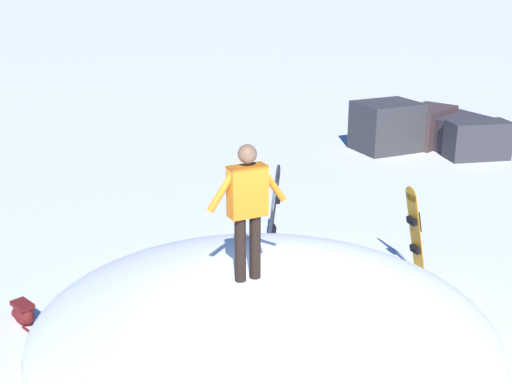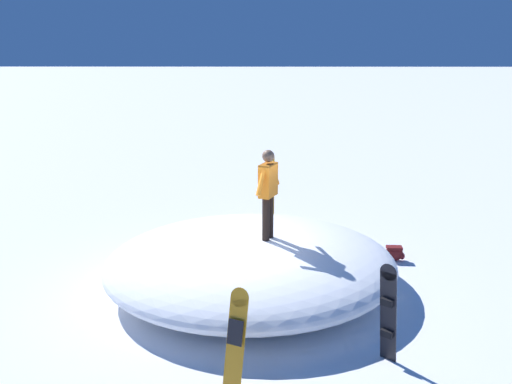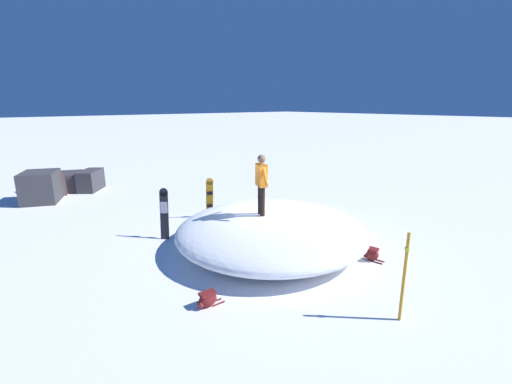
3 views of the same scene
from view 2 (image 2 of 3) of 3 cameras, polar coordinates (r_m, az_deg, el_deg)
ground at (r=10.93m, az=-2.49°, el=-10.45°), size 240.00×240.00×0.00m
snow_mound at (r=11.05m, az=-0.54°, el=-7.17°), size 7.40×7.33×1.06m
snowboarder_standing at (r=10.48m, az=1.24°, el=0.40°), size 0.48×0.99×1.73m
snowboard_primary_upright at (r=7.75m, az=-2.07°, el=-15.13°), size 0.39×0.43×1.54m
snowboard_secondary_upright at (r=8.67m, az=13.30°, el=-11.81°), size 0.33×0.33×1.62m
backpack_near at (r=13.53m, az=-6.56°, el=-4.65°), size 0.35×0.58×0.36m
backpack_far at (r=12.87m, az=13.93°, el=-6.09°), size 0.61×0.26×0.34m
trail_marker_pole at (r=15.00m, az=1.77°, el=0.49°), size 0.10×0.10×1.84m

